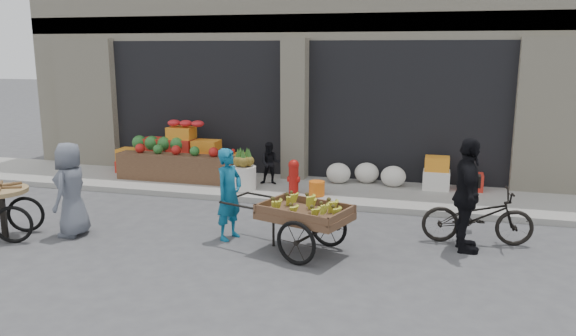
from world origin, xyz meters
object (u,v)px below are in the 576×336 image
(bicycle, at_px, (477,216))
(cyclist, at_px, (467,195))
(seated_person, at_px, (270,163))
(fire_hydrant, at_px, (294,175))
(vendor_woman, at_px, (229,194))
(banana_cart, at_px, (302,210))
(vendor_grey, at_px, (71,189))
(pineapple_bin, at_px, (244,178))
(tricycle_cart, at_px, (2,205))
(orange_bucket, at_px, (317,188))

(bicycle, bearing_deg, cyclist, 147.65)
(seated_person, relative_size, bicycle, 0.54)
(fire_hydrant, xyz_separation_m, vendor_woman, (-0.38, -2.64, 0.25))
(banana_cart, distance_m, vendor_grey, 3.87)
(pineapple_bin, height_order, bicycle, bicycle)
(pineapple_bin, distance_m, banana_cart, 3.63)
(pineapple_bin, bearing_deg, vendor_woman, -75.08)
(cyclist, bearing_deg, tricycle_cart, 94.95)
(pineapple_bin, bearing_deg, seated_person, 56.31)
(seated_person, relative_size, vendor_woman, 0.62)
(bicycle, bearing_deg, banana_cart, 108.12)
(orange_bucket, relative_size, bicycle, 0.19)
(seated_person, relative_size, vendor_grey, 0.59)
(pineapple_bin, relative_size, bicycle, 0.30)
(pineapple_bin, xyz_separation_m, vendor_woman, (0.72, -2.69, 0.38))
(fire_hydrant, xyz_separation_m, banana_cart, (0.91, -2.96, 0.17))
(pineapple_bin, height_order, fire_hydrant, fire_hydrant)
(fire_hydrant, bearing_deg, tricycle_cart, -137.83)
(vendor_grey, bearing_deg, tricycle_cart, -72.81)
(bicycle, bearing_deg, tricycle_cart, 97.61)
(tricycle_cart, distance_m, vendor_grey, 1.12)
(seated_person, xyz_separation_m, tricycle_cart, (-3.27, -4.24, -0.02))
(pineapple_bin, relative_size, tricycle_cart, 0.36)
(seated_person, bearing_deg, vendor_woman, -94.51)
(tricycle_cart, xyz_separation_m, bicycle, (7.46, 1.78, -0.11))
(orange_bucket, distance_m, vendor_grey, 4.68)
(tricycle_cart, bearing_deg, bicycle, -7.72)
(seated_person, distance_m, banana_cart, 3.95)
(fire_hydrant, relative_size, vendor_grey, 0.45)
(fire_hydrant, distance_m, seated_person, 0.96)
(fire_hydrant, bearing_deg, pineapple_bin, 177.40)
(seated_person, bearing_deg, pineapple_bin, -133.69)
(cyclist, bearing_deg, bicycle, -32.35)
(vendor_woman, bearing_deg, bicycle, -60.59)
(tricycle_cart, height_order, bicycle, tricycle_cart)
(tricycle_cart, xyz_separation_m, vendor_grey, (1.01, 0.43, 0.22))
(pineapple_bin, distance_m, vendor_woman, 2.80)
(banana_cart, height_order, vendor_grey, vendor_grey)
(orange_bucket, relative_size, cyclist, 0.18)
(tricycle_cart, bearing_deg, seated_person, 31.30)
(vendor_woman, bearing_deg, orange_bucket, -1.40)
(vendor_woman, bearing_deg, tricycle_cart, 122.45)
(tricycle_cart, bearing_deg, vendor_grey, 1.91)
(seated_person, height_order, tricycle_cart, seated_person)
(pineapple_bin, relative_size, fire_hydrant, 0.73)
(bicycle, bearing_deg, seated_person, 53.74)
(pineapple_bin, relative_size, vendor_grey, 0.33)
(pineapple_bin, height_order, cyclist, cyclist)
(banana_cart, distance_m, vendor_woman, 1.34)
(fire_hydrant, bearing_deg, vendor_grey, -133.06)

